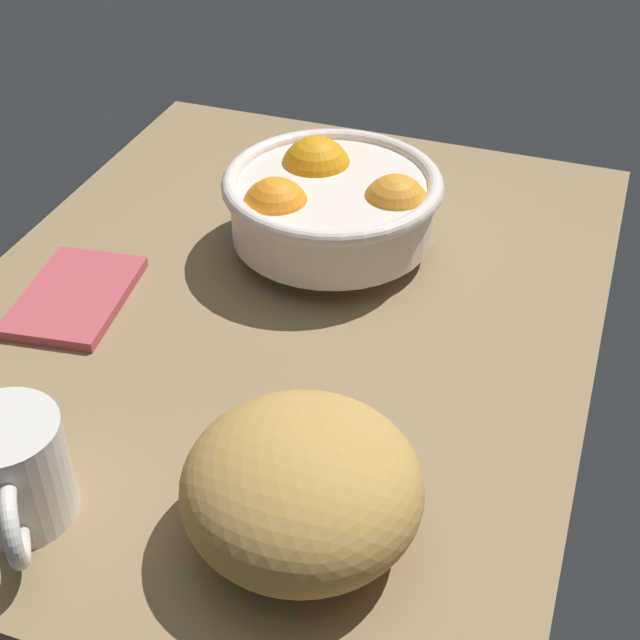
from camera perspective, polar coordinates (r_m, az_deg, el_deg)
name	(u,v)px	position (r cm, az deg, el deg)	size (l,w,h in cm)	color
ground_plane	(276,320)	(87.18, -2.75, 0.01)	(76.26, 58.70, 3.00)	olive
fruit_bowl	(331,202)	(91.37, 0.68, 7.35)	(21.73, 21.73, 10.12)	silver
bread_loaf	(302,487)	(63.10, -1.12, -10.34)	(16.67, 16.56, 9.72)	#B68C44
napkin_folded	(75,296)	(89.72, -14.95, 1.43)	(14.03, 9.30, 1.04)	#B3454F
mug	(13,473)	(68.26, -18.51, -9.02)	(10.94, 9.18, 8.44)	silver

